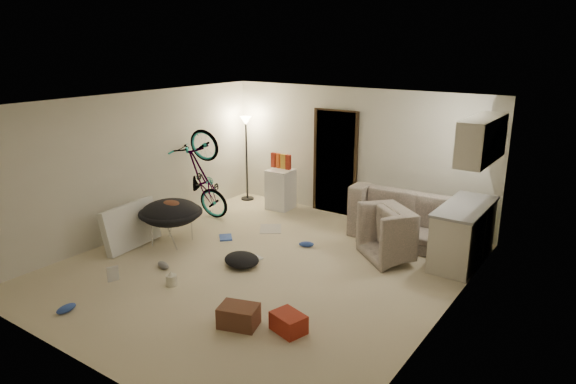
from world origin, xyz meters
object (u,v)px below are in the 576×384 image
Objects in this scene: floor_lamp at (246,140)px; mini_fridge at (281,189)px; kitchen_counter at (463,235)px; bicycle at (204,195)px; saucer_chair at (171,218)px; sofa at (420,222)px; armchair at (404,238)px; tv_box at (131,226)px; juicer at (171,279)px; drink_case_a at (239,316)px; drink_case_b at (288,323)px.

floor_lamp is 2.22× the size of mini_fridge.
kitchen_counter is 3.91m from mini_fridge.
saucer_chair is (0.45, -1.25, -0.02)m from bicycle.
mini_fridge is at bearing -4.42° from sofa.
saucer_chair reaches higher than armchair.
tv_box reaches higher than juicer.
drink_case_a is at bearing 76.17° from sofa.
armchair reaches higher than juicer.
drink_case_b is (-0.21, -3.67, -0.22)m from sofa.
mini_fridge is at bearing -38.84° from bicycle.
tv_box is 3.73m from drink_case_b.
kitchen_counter is 0.97m from sofa.
drink_case_a reaches higher than drink_case_b.
mini_fridge is at bearing 23.16° from armchair.
juicer is (-1.48, 0.28, -0.04)m from drink_case_a.
armchair is at bearing 57.38° from drink_case_a.
floor_lamp reaches higher than juicer.
drink_case_b is at bearing 84.15° from sofa.
floor_lamp is at bearing -5.40° from sofa.
sofa is at bearing 152.30° from kitchen_counter.
bicycle reaches higher than drink_case_a.
bicycle is 1.61m from mini_fridge.
floor_lamp is 5.53m from drink_case_b.
drink_case_a is (-0.78, -3.91, -0.21)m from sofa.
tv_box is (0.10, -3.20, -0.94)m from floor_lamp.
sofa is at bearing 61.04° from drink_case_a.
saucer_chair is (-3.43, -2.51, 0.11)m from sofa.
drink_case_a is 0.62m from drink_case_b.
floor_lamp is 1.69× the size of saucer_chair.
kitchen_counter is 1.34× the size of tv_box.
tv_box is (0.00, -1.74, -0.11)m from bicycle.
floor_lamp is 0.78× the size of sofa.
saucer_chair is at bearing 65.79° from armchair.
mini_fridge is at bearing 101.41° from drink_case_a.
drink_case_b is (3.66, -0.67, -0.25)m from tv_box.
saucer_chair is at bearing -78.60° from floor_lamp.
drink_case_a is at bearing -22.14° from tv_box.
juicer is (-2.26, -3.63, -0.25)m from sofa.
kitchen_counter is 3.25× the size of drink_case_a.
drink_case_a is at bearing -141.24° from drink_case_b.
bicycle is (-3.87, -1.26, 0.14)m from sofa.
sofa is 4.90m from tv_box.
floor_lamp is at bearing -2.45° from bicycle.
drink_case_a is 1.51m from juicer.
floor_lamp is 4.95m from kitchen_counter.
drink_case_a is (2.23, -4.01, -0.28)m from mini_fridge.
kitchen_counter reaches higher than mini_fridge.
drink_case_b is at bearing -1.30° from juicer.
drink_case_a is (-0.83, -3.10, -0.18)m from armchair.
armchair reaches higher than drink_case_b.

